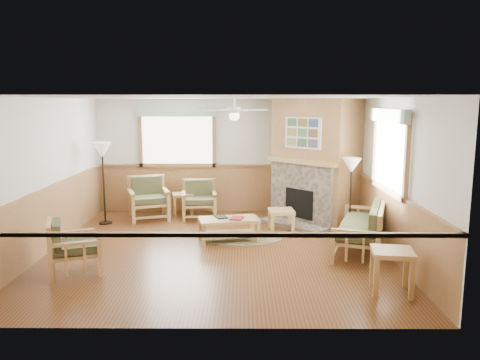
{
  "coord_description": "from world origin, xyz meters",
  "views": [
    {
      "loc": [
        0.45,
        -8.12,
        2.62
      ],
      "look_at": [
        0.4,
        0.7,
        1.15
      ],
      "focal_mm": 35.0,
      "sensor_mm": 36.0,
      "label": 1
    }
  ],
  "objects_px": {
    "armchair_left": "(75,246)",
    "sofa": "(361,226)",
    "armchair_back_left": "(149,198)",
    "armchair_back_right": "(199,200)",
    "end_table_sofa": "(392,271)",
    "floor_lamp_left": "(104,183)",
    "end_table_chairs": "(183,204)",
    "coffee_table": "(229,230)",
    "floor_lamp_right": "(350,198)",
    "footstool": "(281,220)"
  },
  "relations": [
    {
      "from": "armchair_left",
      "to": "end_table_chairs",
      "type": "xyz_separation_m",
      "value": [
        1.2,
        3.74,
        -0.16
      ]
    },
    {
      "from": "floor_lamp_right",
      "to": "armchair_left",
      "type": "bearing_deg",
      "value": -157.11
    },
    {
      "from": "armchair_back_right",
      "to": "footstool",
      "type": "distance_m",
      "value": 2.09
    },
    {
      "from": "sofa",
      "to": "end_table_chairs",
      "type": "bearing_deg",
      "value": -107.46
    },
    {
      "from": "armchair_back_right",
      "to": "end_table_sofa",
      "type": "relative_size",
      "value": 1.39
    },
    {
      "from": "armchair_back_right",
      "to": "floor_lamp_right",
      "type": "xyz_separation_m",
      "value": [
        3.09,
        -1.51,
        0.36
      ]
    },
    {
      "from": "sofa",
      "to": "coffee_table",
      "type": "distance_m",
      "value": 2.43
    },
    {
      "from": "armchair_back_left",
      "to": "end_table_chairs",
      "type": "xyz_separation_m",
      "value": [
        0.73,
        0.33,
        -0.21
      ]
    },
    {
      "from": "armchair_back_right",
      "to": "end_table_chairs",
      "type": "relative_size",
      "value": 1.62
    },
    {
      "from": "sofa",
      "to": "armchair_left",
      "type": "distance_m",
      "value": 4.83
    },
    {
      "from": "floor_lamp_left",
      "to": "sofa",
      "type": "bearing_deg",
      "value": -19.86
    },
    {
      "from": "end_table_sofa",
      "to": "footstool",
      "type": "distance_m",
      "value": 3.43
    },
    {
      "from": "coffee_table",
      "to": "end_table_sofa",
      "type": "xyz_separation_m",
      "value": [
        2.33,
        -2.42,
        0.08
      ]
    },
    {
      "from": "footstool",
      "to": "floor_lamp_right",
      "type": "relative_size",
      "value": 0.32
    },
    {
      "from": "armchair_left",
      "to": "sofa",
      "type": "bearing_deg",
      "value": -97.1
    },
    {
      "from": "end_table_chairs",
      "to": "footstool",
      "type": "xyz_separation_m",
      "value": [
        2.19,
        -1.29,
        -0.04
      ]
    },
    {
      "from": "armchair_left",
      "to": "floor_lamp_left",
      "type": "distance_m",
      "value": 3.04
    },
    {
      "from": "armchair_back_right",
      "to": "end_table_chairs",
      "type": "xyz_separation_m",
      "value": [
        -0.4,
        0.24,
        -0.16
      ]
    },
    {
      "from": "sofa",
      "to": "end_table_chairs",
      "type": "xyz_separation_m",
      "value": [
        -3.5,
        2.6,
        -0.17
      ]
    },
    {
      "from": "coffee_table",
      "to": "end_table_sofa",
      "type": "relative_size",
      "value": 1.81
    },
    {
      "from": "floor_lamp_left",
      "to": "floor_lamp_right",
      "type": "bearing_deg",
      "value": -11.06
    },
    {
      "from": "end_table_sofa",
      "to": "footstool",
      "type": "relative_size",
      "value": 1.22
    },
    {
      "from": "coffee_table",
      "to": "floor_lamp_left",
      "type": "xyz_separation_m",
      "value": [
        -2.74,
        1.3,
        0.67
      ]
    },
    {
      "from": "sofa",
      "to": "coffee_table",
      "type": "bearing_deg",
      "value": -83.78
    },
    {
      "from": "sofa",
      "to": "end_table_chairs",
      "type": "relative_size",
      "value": 3.62
    },
    {
      "from": "end_table_sofa",
      "to": "armchair_left",
      "type": "bearing_deg",
      "value": 170.92
    },
    {
      "from": "armchair_back_left",
      "to": "floor_lamp_right",
      "type": "relative_size",
      "value": 0.6
    },
    {
      "from": "sofa",
      "to": "footstool",
      "type": "xyz_separation_m",
      "value": [
        -1.3,
        1.31,
        -0.22
      ]
    },
    {
      "from": "end_table_chairs",
      "to": "end_table_sofa",
      "type": "bearing_deg",
      "value": -52.3
    },
    {
      "from": "end_table_sofa",
      "to": "floor_lamp_left",
      "type": "height_order",
      "value": "floor_lamp_left"
    },
    {
      "from": "armchair_left",
      "to": "floor_lamp_right",
      "type": "relative_size",
      "value": 0.54
    },
    {
      "from": "armchair_back_left",
      "to": "armchair_back_right",
      "type": "xyz_separation_m",
      "value": [
        1.13,
        0.09,
        -0.05
      ]
    },
    {
      "from": "armchair_left",
      "to": "end_table_chairs",
      "type": "bearing_deg",
      "value": -38.52
    },
    {
      "from": "armchair_left",
      "to": "coffee_table",
      "type": "xyz_separation_m",
      "value": [
        2.33,
        1.68,
        -0.2
      ]
    },
    {
      "from": "coffee_table",
      "to": "end_table_sofa",
      "type": "distance_m",
      "value": 3.36
    },
    {
      "from": "armchair_back_left",
      "to": "armchair_left",
      "type": "xyz_separation_m",
      "value": [
        -0.47,
        -3.41,
        -0.05
      ]
    },
    {
      "from": "floor_lamp_right",
      "to": "coffee_table",
      "type": "bearing_deg",
      "value": -172.7
    },
    {
      "from": "sofa",
      "to": "end_table_sofa",
      "type": "height_order",
      "value": "sofa"
    },
    {
      "from": "end_table_sofa",
      "to": "floor_lamp_left",
      "type": "bearing_deg",
      "value": 143.69
    },
    {
      "from": "coffee_table",
      "to": "footstool",
      "type": "xyz_separation_m",
      "value": [
        1.06,
        0.77,
        -0.0
      ]
    },
    {
      "from": "armchair_back_left",
      "to": "armchair_back_right",
      "type": "height_order",
      "value": "armchair_back_left"
    },
    {
      "from": "footstool",
      "to": "armchair_back_right",
      "type": "bearing_deg",
      "value": 149.55
    },
    {
      "from": "sofa",
      "to": "floor_lamp_left",
      "type": "relative_size",
      "value": 1.06
    },
    {
      "from": "coffee_table",
      "to": "floor_lamp_left",
      "type": "height_order",
      "value": "floor_lamp_left"
    },
    {
      "from": "footstool",
      "to": "armchair_back_left",
      "type": "bearing_deg",
      "value": 161.76
    },
    {
      "from": "footstool",
      "to": "floor_lamp_left",
      "type": "height_order",
      "value": "floor_lamp_left"
    },
    {
      "from": "armchair_back_left",
      "to": "end_table_sofa",
      "type": "xyz_separation_m",
      "value": [
        4.19,
        -4.15,
        -0.16
      ]
    },
    {
      "from": "coffee_table",
      "to": "floor_lamp_right",
      "type": "bearing_deg",
      "value": -4.69
    },
    {
      "from": "end_table_sofa",
      "to": "floor_lamp_left",
      "type": "distance_m",
      "value": 6.32
    },
    {
      "from": "armchair_left",
      "to": "end_table_sofa",
      "type": "relative_size",
      "value": 1.38
    }
  ]
}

